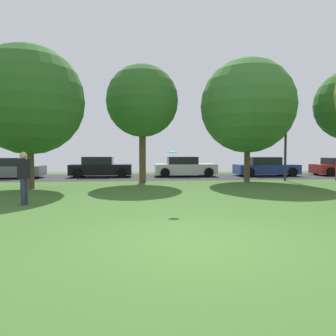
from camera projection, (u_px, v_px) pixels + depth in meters
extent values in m
plane|color=#3D6628|center=(194.00, 243.00, 5.82)|extent=(44.00, 44.00, 0.00)
cube|color=#28282B|center=(153.00, 177.00, 21.73)|extent=(44.00, 6.40, 0.01)
cylinder|color=brown|center=(31.00, 163.00, 14.46)|extent=(0.30, 0.30, 2.41)
sphere|color=#2D6023|center=(29.00, 100.00, 14.31)|extent=(4.99, 4.99, 4.99)
cylinder|color=brown|center=(142.00, 155.00, 17.59)|extent=(0.37, 0.37, 3.11)
sphere|color=#2D6023|center=(142.00, 101.00, 17.44)|extent=(4.02, 4.02, 4.02)
cylinder|color=brown|center=(247.00, 158.00, 18.21)|extent=(0.33, 0.33, 2.71)
sphere|color=#38702D|center=(248.00, 106.00, 18.06)|extent=(5.44, 5.44, 5.44)
cylinder|color=#2D334C|center=(26.00, 191.00, 10.16)|extent=(0.14, 0.14, 0.85)
cylinder|color=#2D334C|center=(23.00, 192.00, 10.00)|extent=(0.14, 0.14, 0.85)
cube|color=black|center=(24.00, 169.00, 10.04)|extent=(0.36, 0.29, 0.63)
sphere|color=tan|center=(23.00, 155.00, 10.02)|extent=(0.23, 0.23, 0.23)
cylinder|color=#2DB2E0|center=(172.00, 152.00, 9.39)|extent=(0.31, 0.31, 0.04)
cube|color=slate|center=(9.00, 171.00, 20.50)|extent=(4.31, 1.74, 0.66)
cube|color=black|center=(6.00, 162.00, 20.45)|extent=(2.07, 1.53, 0.53)
cylinder|color=black|center=(37.00, 172.00, 21.51)|extent=(0.64, 0.22, 0.64)
cylinder|color=black|center=(29.00, 174.00, 19.79)|extent=(0.64, 0.22, 0.64)
cube|color=black|center=(101.00, 169.00, 21.66)|extent=(4.18, 1.77, 0.72)
cube|color=black|center=(98.00, 161.00, 21.60)|extent=(2.00, 1.56, 0.53)
cylinder|color=black|center=(123.00, 171.00, 22.69)|extent=(0.64, 0.22, 0.64)
cylinder|color=black|center=(122.00, 173.00, 20.92)|extent=(0.64, 0.22, 0.64)
cylinder|color=black|center=(82.00, 172.00, 22.41)|extent=(0.64, 0.22, 0.64)
cylinder|color=black|center=(77.00, 173.00, 20.64)|extent=(0.64, 0.22, 0.64)
cube|color=white|center=(185.00, 169.00, 22.25)|extent=(4.30, 1.87, 0.72)
cube|color=black|center=(182.00, 160.00, 22.20)|extent=(2.06, 1.64, 0.52)
cylinder|color=black|center=(203.00, 171.00, 23.33)|extent=(0.64, 0.22, 0.64)
cylinder|color=black|center=(209.00, 172.00, 21.47)|extent=(0.64, 0.22, 0.64)
cylinder|color=black|center=(163.00, 171.00, 23.04)|extent=(0.64, 0.22, 0.64)
cylinder|color=black|center=(165.00, 173.00, 21.19)|extent=(0.64, 0.22, 0.64)
cube|color=#233893|center=(266.00, 169.00, 22.59)|extent=(4.40, 1.90, 0.67)
cube|color=black|center=(263.00, 161.00, 22.54)|extent=(2.11, 1.67, 0.54)
cylinder|color=black|center=(280.00, 171.00, 23.69)|extent=(0.64, 0.22, 0.64)
cylinder|color=black|center=(293.00, 172.00, 21.80)|extent=(0.64, 0.22, 0.64)
cylinder|color=black|center=(241.00, 171.00, 23.39)|extent=(0.64, 0.22, 0.64)
cylinder|color=black|center=(250.00, 172.00, 21.51)|extent=(0.64, 0.22, 0.64)
cylinder|color=black|center=(316.00, 170.00, 23.94)|extent=(0.64, 0.22, 0.64)
cylinder|color=black|center=(331.00, 172.00, 22.12)|extent=(0.64, 0.22, 0.64)
cylinder|color=#2D2D33|center=(286.00, 143.00, 18.58)|extent=(0.14, 0.14, 4.50)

